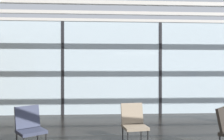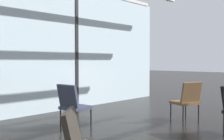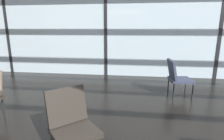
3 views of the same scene
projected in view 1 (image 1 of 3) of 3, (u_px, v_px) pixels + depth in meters
name	position (u px, v px, depth m)	size (l,w,h in m)	color
glass_curtain_wall	(160.00, 68.00, 8.42)	(14.00, 0.08, 3.31)	silver
window_mullion_0	(63.00, 68.00, 8.22)	(0.10, 0.12, 3.31)	black
window_mullion_1	(160.00, 68.00, 8.42)	(0.10, 0.12, 3.31)	black
parked_airplane	(140.00, 62.00, 14.67)	(12.20, 4.16, 4.16)	#B2BCD6
lounge_chair_0	(30.00, 126.00, 4.56)	(0.70, 0.71, 0.87)	#33384C
lounge_chair_1	(134.00, 122.00, 4.92)	(0.55, 0.59, 0.87)	#7F705B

